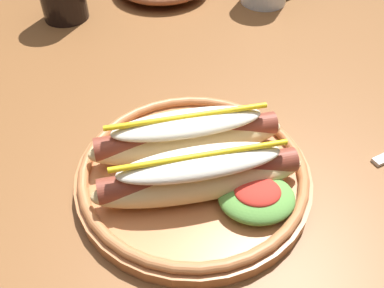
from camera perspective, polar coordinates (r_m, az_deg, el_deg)
dining_table at (r=0.70m, az=-4.97°, el=3.42°), size 1.24×1.01×0.74m
hot_dog_plate at (r=0.46m, az=0.53°, el=-3.14°), size 0.26×0.26×0.08m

